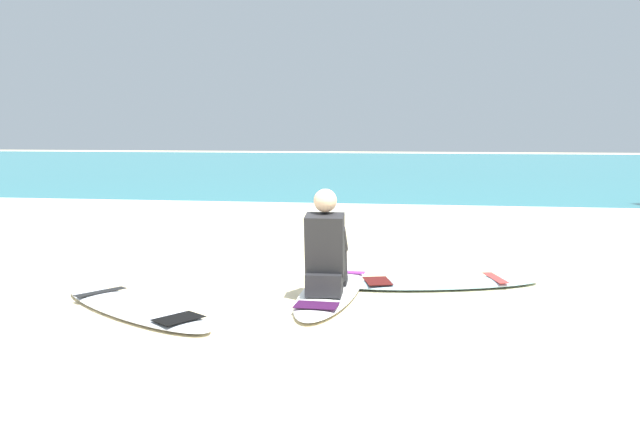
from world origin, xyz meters
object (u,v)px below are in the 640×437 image
(surfboard_main, at_px, (331,290))
(surfer_seated, at_px, (326,253))
(surfboard_spare_near, at_px, (134,307))
(surfboard_spare_far, at_px, (441,283))

(surfboard_main, height_order, surfer_seated, surfer_seated)
(surfer_seated, distance_m, surfboard_spare_near, 1.74)
(surfboard_main, height_order, surfboard_spare_near, same)
(surfboard_main, xyz_separation_m, surfer_seated, (-0.02, -0.24, 0.40))
(surfboard_spare_near, distance_m, surfboard_spare_far, 2.93)
(surfboard_main, xyz_separation_m, surfboard_spare_near, (-1.58, -0.89, 0.00))
(surfboard_spare_far, bearing_deg, surfboard_main, -157.14)
(surfboard_main, xyz_separation_m, surfboard_spare_far, (1.04, 0.44, 0.00))
(surfer_seated, relative_size, surfboard_spare_near, 0.48)
(surfer_seated, xyz_separation_m, surfboard_spare_far, (1.05, 0.67, -0.40))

